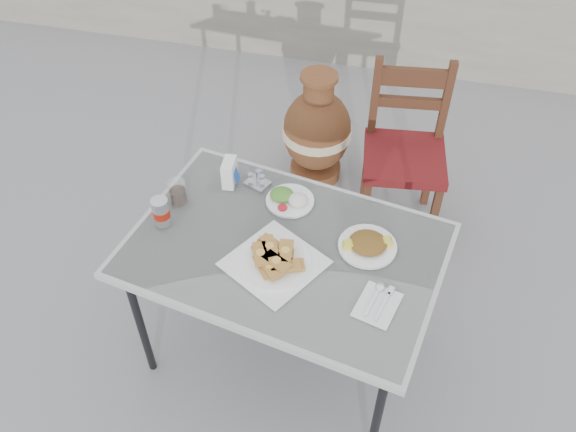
% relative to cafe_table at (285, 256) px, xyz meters
% --- Properties ---
extents(ground, '(80.00, 80.00, 0.00)m').
position_rel_cafe_table_xyz_m(ground, '(0.04, -0.06, -0.62)').
color(ground, slate).
rests_on(ground, ground).
extents(cafe_table, '(1.21, 0.92, 0.67)m').
position_rel_cafe_table_xyz_m(cafe_table, '(0.00, 0.00, 0.00)').
color(cafe_table, black).
rests_on(cafe_table, ground).
extents(pide_plate, '(0.40, 0.40, 0.06)m').
position_rel_cafe_table_xyz_m(pide_plate, '(-0.02, -0.08, 0.07)').
color(pide_plate, white).
rests_on(pide_plate, cafe_table).
extents(salad_rice_plate, '(0.19, 0.19, 0.05)m').
position_rel_cafe_table_xyz_m(salad_rice_plate, '(-0.04, 0.23, 0.06)').
color(salad_rice_plate, white).
rests_on(salad_rice_plate, cafe_table).
extents(salad_chopped_plate, '(0.21, 0.21, 0.04)m').
position_rel_cafe_table_xyz_m(salad_chopped_plate, '(0.29, 0.07, 0.06)').
color(salad_chopped_plate, white).
rests_on(salad_chopped_plate, cafe_table).
extents(soda_can, '(0.06, 0.06, 0.11)m').
position_rel_cafe_table_xyz_m(soda_can, '(-0.46, 0.01, 0.10)').
color(soda_can, silver).
rests_on(soda_can, cafe_table).
extents(cola_glass, '(0.07, 0.07, 0.10)m').
position_rel_cafe_table_xyz_m(cola_glass, '(-0.45, 0.13, 0.09)').
color(cola_glass, white).
rests_on(cola_glass, cafe_table).
extents(napkin_holder, '(0.06, 0.09, 0.11)m').
position_rel_cafe_table_xyz_m(napkin_holder, '(-0.29, 0.28, 0.10)').
color(napkin_holder, white).
rests_on(napkin_holder, cafe_table).
extents(condiment_caddy, '(0.11, 0.10, 0.06)m').
position_rel_cafe_table_xyz_m(condiment_caddy, '(-0.18, 0.29, 0.07)').
color(condiment_caddy, silver).
rests_on(condiment_caddy, cafe_table).
extents(cutlery_napkin, '(0.16, 0.19, 0.01)m').
position_rel_cafe_table_xyz_m(cutlery_napkin, '(0.36, -0.16, 0.05)').
color(cutlery_napkin, white).
rests_on(cutlery_napkin, cafe_table).
extents(chair, '(0.42, 0.42, 0.86)m').
position_rel_cafe_table_xyz_m(chair, '(0.36, 0.92, -0.18)').
color(chair, '#3E2010').
rests_on(chair, ground).
extents(terracotta_urn, '(0.37, 0.37, 0.64)m').
position_rel_cafe_table_xyz_m(terracotta_urn, '(-0.11, 1.15, -0.32)').
color(terracotta_urn, brown).
rests_on(terracotta_urn, ground).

